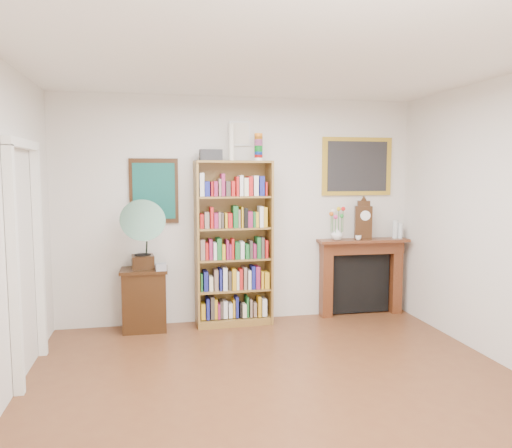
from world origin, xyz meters
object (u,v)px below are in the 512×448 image
(gramophone, at_px, (142,230))
(cd_stack, at_px, (161,267))
(teacup, at_px, (358,238))
(bottle_left, at_px, (395,229))
(mantel_clock, at_px, (363,221))
(bottle_right, at_px, (400,231))
(bookshelf, at_px, (234,234))
(fireplace, at_px, (361,271))
(flower_vase, at_px, (337,234))
(side_cabinet, at_px, (145,300))

(gramophone, height_order, cd_stack, gramophone)
(teacup, bearing_deg, bottle_left, 7.07)
(teacup, bearing_deg, mantel_clock, 34.18)
(gramophone, height_order, mantel_clock, gramophone)
(teacup, bearing_deg, bottle_right, 5.35)
(cd_stack, distance_m, teacup, 2.52)
(bottle_right, bearing_deg, bookshelf, -179.06)
(bookshelf, height_order, teacup, bookshelf)
(fireplace, relative_size, gramophone, 1.45)
(mantel_clock, xyz_separation_m, bottle_right, (0.52, -0.00, -0.14))
(fireplace, bearing_deg, gramophone, -173.78)
(bookshelf, bearing_deg, bottle_right, -0.99)
(bookshelf, xyz_separation_m, flower_vase, (1.35, 0.05, -0.04))
(mantel_clock, bearing_deg, bottle_left, 17.47)
(side_cabinet, bearing_deg, teacup, 1.77)
(bookshelf, bearing_deg, gramophone, -175.27)
(bottle_left, bearing_deg, fireplace, 173.81)
(side_cabinet, bearing_deg, bottle_right, 2.72)
(gramophone, bearing_deg, cd_stack, -18.34)
(fireplace, relative_size, bottle_right, 6.01)
(flower_vase, bearing_deg, bottle_left, -0.17)
(bookshelf, distance_m, teacup, 1.62)
(flower_vase, distance_m, bottle_left, 0.81)
(bookshelf, xyz_separation_m, gramophone, (-1.09, -0.13, 0.08))
(side_cabinet, xyz_separation_m, bottle_left, (3.24, 0.08, 0.76))
(fireplace, height_order, gramophone, gramophone)
(cd_stack, xyz_separation_m, bottle_right, (3.11, 0.21, 0.32))
(teacup, bearing_deg, cd_stack, -176.45)
(side_cabinet, relative_size, cd_stack, 6.19)
(fireplace, bearing_deg, side_cabinet, -175.71)
(bottle_right, bearing_deg, flower_vase, 179.18)
(side_cabinet, height_order, teacup, teacup)
(flower_vase, bearing_deg, gramophone, -175.87)
(bottle_left, relative_size, bottle_right, 1.20)
(bookshelf, height_order, mantel_clock, bookshelf)
(gramophone, bearing_deg, teacup, -2.97)
(gramophone, xyz_separation_m, bottle_left, (3.25, 0.17, -0.08))
(teacup, bearing_deg, flower_vase, 165.29)
(teacup, xyz_separation_m, bottle_right, (0.61, 0.06, 0.07))
(mantel_clock, relative_size, flower_vase, 3.15)
(mantel_clock, distance_m, flower_vase, 0.39)
(bookshelf, bearing_deg, teacup, -2.66)
(fireplace, distance_m, bottle_right, 0.74)
(flower_vase, bearing_deg, teacup, -14.71)
(cd_stack, height_order, mantel_clock, mantel_clock)
(side_cabinet, bearing_deg, flower_vase, 3.45)
(cd_stack, xyz_separation_m, teacup, (2.50, 0.15, 0.26))
(fireplace, bearing_deg, bottle_left, -4.52)
(side_cabinet, xyz_separation_m, fireplace, (2.79, 0.13, 0.21))
(cd_stack, distance_m, bottle_right, 3.13)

